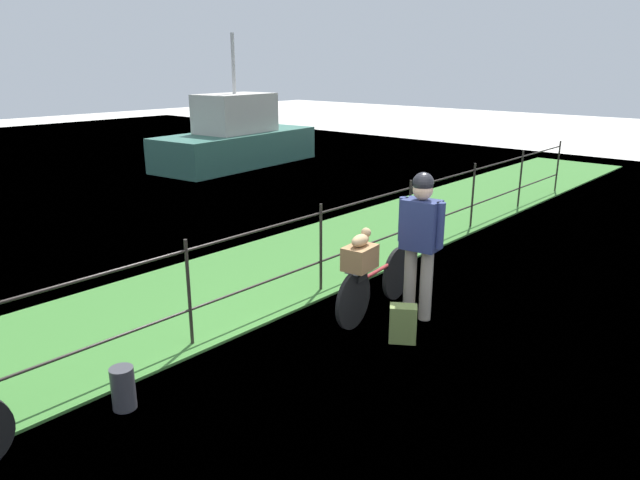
{
  "coord_description": "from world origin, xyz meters",
  "views": [
    {
      "loc": [
        -4.17,
        -2.68,
        2.8
      ],
      "look_at": [
        0.47,
        1.45,
        0.9
      ],
      "focal_mm": 32.56,
      "sensor_mm": 36.0,
      "label": 1
    }
  ],
  "objects_px": {
    "cyclist_person": "(421,233)",
    "wooden_crate": "(360,258)",
    "mooring_bollard": "(123,388)",
    "backpack_on_paving": "(403,324)",
    "terrier_dog": "(361,239)",
    "moored_boat_mid": "(236,139)",
    "bicycle_main": "(376,285)"
  },
  "relations": [
    {
      "from": "wooden_crate",
      "to": "cyclist_person",
      "type": "xyz_separation_m",
      "value": [
        0.59,
        -0.38,
        0.22
      ]
    },
    {
      "from": "mooring_bollard",
      "to": "wooden_crate",
      "type": "bearing_deg",
      "value": -9.89
    },
    {
      "from": "wooden_crate",
      "to": "backpack_on_paving",
      "type": "xyz_separation_m",
      "value": [
        -0.03,
        -0.6,
        -0.58
      ]
    },
    {
      "from": "cyclist_person",
      "to": "moored_boat_mid",
      "type": "relative_size",
      "value": 0.33
    },
    {
      "from": "cyclist_person",
      "to": "wooden_crate",
      "type": "bearing_deg",
      "value": 147.18
    },
    {
      "from": "wooden_crate",
      "to": "terrier_dog",
      "type": "distance_m",
      "value": 0.21
    },
    {
      "from": "wooden_crate",
      "to": "terrier_dog",
      "type": "xyz_separation_m",
      "value": [
        0.02,
        0.0,
        0.21
      ]
    },
    {
      "from": "mooring_bollard",
      "to": "bicycle_main",
      "type": "bearing_deg",
      "value": -7.85
    },
    {
      "from": "terrier_dog",
      "to": "mooring_bollard",
      "type": "bearing_deg",
      "value": 170.26
    },
    {
      "from": "terrier_dog",
      "to": "mooring_bollard",
      "type": "xyz_separation_m",
      "value": [
        -2.65,
        0.45,
        -0.8
      ]
    },
    {
      "from": "wooden_crate",
      "to": "backpack_on_paving",
      "type": "bearing_deg",
      "value": -92.72
    },
    {
      "from": "moored_boat_mid",
      "to": "cyclist_person",
      "type": "bearing_deg",
      "value": -119.9
    },
    {
      "from": "mooring_bollard",
      "to": "backpack_on_paving",
      "type": "bearing_deg",
      "value": -22.25
    },
    {
      "from": "bicycle_main",
      "to": "moored_boat_mid",
      "type": "xyz_separation_m",
      "value": [
        5.7,
        9.1,
        0.38
      ]
    },
    {
      "from": "bicycle_main",
      "to": "terrier_dog",
      "type": "distance_m",
      "value": 0.73
    },
    {
      "from": "bicycle_main",
      "to": "cyclist_person",
      "type": "distance_m",
      "value": 0.81
    },
    {
      "from": "wooden_crate",
      "to": "mooring_bollard",
      "type": "bearing_deg",
      "value": 170.11
    },
    {
      "from": "bicycle_main",
      "to": "moored_boat_mid",
      "type": "distance_m",
      "value": 10.74
    },
    {
      "from": "terrier_dog",
      "to": "backpack_on_paving",
      "type": "distance_m",
      "value": 1.0
    },
    {
      "from": "backpack_on_paving",
      "to": "mooring_bollard",
      "type": "xyz_separation_m",
      "value": [
        -2.59,
        1.06,
        -0.01
      ]
    },
    {
      "from": "backpack_on_paving",
      "to": "moored_boat_mid",
      "type": "xyz_separation_m",
      "value": [
        6.1,
        9.75,
        0.52
      ]
    },
    {
      "from": "terrier_dog",
      "to": "moored_boat_mid",
      "type": "relative_size",
      "value": 0.06
    },
    {
      "from": "terrier_dog",
      "to": "cyclist_person",
      "type": "relative_size",
      "value": 0.19
    },
    {
      "from": "moored_boat_mid",
      "to": "bicycle_main",
      "type": "bearing_deg",
      "value": -122.06
    },
    {
      "from": "cyclist_person",
      "to": "terrier_dog",
      "type": "bearing_deg",
      "value": 145.85
    },
    {
      "from": "backpack_on_paving",
      "to": "bicycle_main",
      "type": "bearing_deg",
      "value": -65.01
    },
    {
      "from": "mooring_bollard",
      "to": "moored_boat_mid",
      "type": "relative_size",
      "value": 0.07
    },
    {
      "from": "terrier_dog",
      "to": "backpack_on_paving",
      "type": "bearing_deg",
      "value": -95.02
    },
    {
      "from": "cyclist_person",
      "to": "bicycle_main",
      "type": "bearing_deg",
      "value": 117.5
    },
    {
      "from": "cyclist_person",
      "to": "backpack_on_paving",
      "type": "bearing_deg",
      "value": -160.2
    },
    {
      "from": "cyclist_person",
      "to": "mooring_bollard",
      "type": "height_order",
      "value": "cyclist_person"
    },
    {
      "from": "wooden_crate",
      "to": "moored_boat_mid",
      "type": "height_order",
      "value": "moored_boat_mid"
    }
  ]
}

